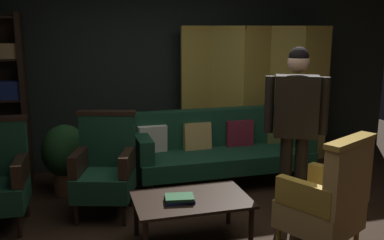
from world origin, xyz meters
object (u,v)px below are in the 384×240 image
at_px(velvet_couch, 221,146).
at_px(armchair_wing_left, 105,167).
at_px(coffee_table, 191,203).
at_px(armchair_gilt_accent, 327,200).
at_px(standing_figure, 296,119).
at_px(book_navy_cloth, 179,200).
at_px(folding_screen, 257,94).
at_px(book_green_cloth, 179,197).
at_px(potted_plant, 65,154).

bearing_deg(velvet_couch, armchair_wing_left, -159.00).
height_order(coffee_table, armchair_gilt_accent, armchair_gilt_accent).
bearing_deg(standing_figure, book_navy_cloth, -169.48).
height_order(folding_screen, book_green_cloth, folding_screen).
relative_size(standing_figure, potted_plant, 2.10).
bearing_deg(armchair_gilt_accent, armchair_wing_left, 141.67).
distance_m(folding_screen, coffee_table, 2.57).
bearing_deg(folding_screen, book_green_cloth, -128.18).
distance_m(folding_screen, standing_figure, 1.88).
height_order(folding_screen, coffee_table, folding_screen).
height_order(potted_plant, book_navy_cloth, potted_plant).
distance_m(coffee_table, potted_plant, 1.84).
bearing_deg(book_green_cloth, armchair_gilt_accent, -21.25).
xyz_separation_m(armchair_gilt_accent, potted_plant, (-2.09, 1.99, -0.02)).
distance_m(folding_screen, velvet_couch, 1.08).
bearing_deg(velvet_couch, armchair_gilt_accent, -82.20).
relative_size(armchair_wing_left, book_green_cloth, 4.31).
bearing_deg(folding_screen, armchair_gilt_accent, -100.69).
distance_m(armchair_gilt_accent, book_navy_cloth, 1.22).
relative_size(armchair_gilt_accent, standing_figure, 0.61).
bearing_deg(book_navy_cloth, velvet_couch, 58.63).
bearing_deg(book_navy_cloth, folding_screen, 51.82).
relative_size(potted_plant, book_navy_cloth, 3.35).
distance_m(velvet_couch, coffee_table, 1.59).
bearing_deg(armchair_wing_left, coffee_table, -51.53).
height_order(coffee_table, standing_figure, standing_figure).
height_order(folding_screen, standing_figure, folding_screen).
xyz_separation_m(potted_plant, book_navy_cloth, (0.95, -1.55, -0.03)).
bearing_deg(folding_screen, standing_figure, -103.02).
height_order(armchair_gilt_accent, book_green_cloth, armchair_gilt_accent).
height_order(armchair_gilt_accent, armchair_wing_left, same).
relative_size(armchair_wing_left, book_navy_cloth, 4.30).
height_order(velvet_couch, armchair_wing_left, armchair_wing_left).
xyz_separation_m(folding_screen, book_green_cloth, (-1.61, -2.05, -0.52)).
relative_size(velvet_couch, book_green_cloth, 8.79).
distance_m(armchair_gilt_accent, book_green_cloth, 1.22).
bearing_deg(book_navy_cloth, coffee_table, 22.16).
relative_size(velvet_couch, armchair_gilt_accent, 2.04).
relative_size(folding_screen, armchair_gilt_accent, 2.03).
relative_size(folding_screen, standing_figure, 1.24).
height_order(coffee_table, book_green_cloth, book_green_cloth).
relative_size(coffee_table, book_green_cloth, 4.15).
bearing_deg(armchair_wing_left, standing_figure, -21.18).
height_order(velvet_couch, standing_figure, standing_figure).
height_order(standing_figure, potted_plant, standing_figure).
distance_m(potted_plant, book_green_cloth, 1.81).
xyz_separation_m(velvet_couch, armchair_wing_left, (-1.43, -0.55, 0.03)).
relative_size(folding_screen, book_navy_cloth, 8.74).
relative_size(coffee_table, armchair_gilt_accent, 0.96).
bearing_deg(potted_plant, folding_screen, 11.10).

